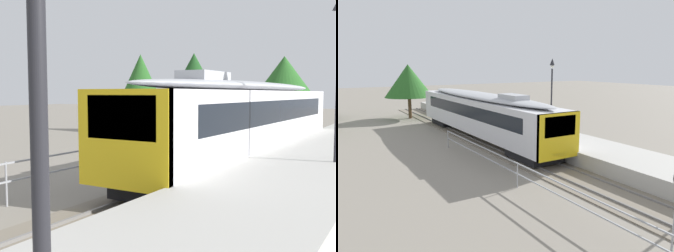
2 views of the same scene
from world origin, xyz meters
TOP-DOWN VIEW (x-y plane):
  - ground_plane at (-3.00, 22.00)m, footprint 160.00×160.00m
  - track_rails at (0.00, 22.00)m, footprint 3.20×60.00m
  - commuter_train at (0.00, 31.25)m, footprint 2.82×18.99m
  - station_platform at (3.25, 22.00)m, footprint 3.90×60.00m
  - tree_behind_carpark at (-12.49, 40.94)m, footprint 3.87×3.87m
  - tree_behind_station_far at (-11.62, 48.51)m, footprint 5.52×5.52m
  - tree_distant_left at (-2.07, 44.54)m, footprint 5.11×5.11m

SIDE VIEW (x-z plane):
  - ground_plane at x=-3.00m, z-range 0.00..0.00m
  - track_rails at x=0.00m, z-range -0.04..0.10m
  - station_platform at x=3.25m, z-range 0.00..0.90m
  - commuter_train at x=0.00m, z-range 0.27..4.01m
  - tree_behind_carpark at x=-12.49m, z-range 0.99..7.20m
  - tree_distant_left at x=-2.07m, z-range 1.17..7.04m
  - tree_behind_station_far at x=-11.62m, z-range 0.88..7.77m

